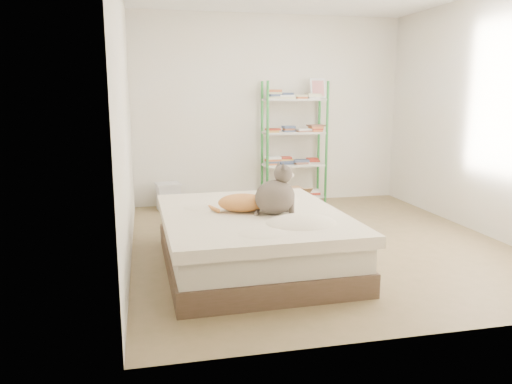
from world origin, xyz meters
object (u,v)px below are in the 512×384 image
object	(u,v)px
orange_cat	(243,200)
bed	(252,239)
cardboard_box	(285,204)
grey_cat	(275,190)
shelf_unit	(294,143)
white_bin	(169,196)

from	to	relation	value
orange_cat	bed	bearing A→B (deg)	-14.37
orange_cat	cardboard_box	world-z (taller)	orange_cat
bed	cardboard_box	distance (m)	1.81
bed	grey_cat	bearing A→B (deg)	-33.68
shelf_unit	bed	bearing A→B (deg)	-114.80
shelf_unit	cardboard_box	xyz separation A→B (m)	(-0.36, -0.81, -0.67)
cardboard_box	white_bin	world-z (taller)	cardboard_box
bed	orange_cat	world-z (taller)	orange_cat
grey_cat	cardboard_box	world-z (taller)	grey_cat
orange_cat	shelf_unit	bearing A→B (deg)	74.25
shelf_unit	white_bin	size ratio (longest dim) A/B	4.80
orange_cat	cardboard_box	xyz separation A→B (m)	(0.85, 1.59, -0.42)
bed	orange_cat	xyz separation A→B (m)	(-0.08, 0.04, 0.35)
grey_cat	shelf_unit	size ratio (longest dim) A/B	0.25
orange_cat	white_bin	bearing A→B (deg)	113.96
grey_cat	bed	bearing A→B (deg)	48.26
white_bin	shelf_unit	bearing A→B (deg)	1.01
shelf_unit	orange_cat	bearing A→B (deg)	-116.72
bed	cardboard_box	world-z (taller)	bed
orange_cat	cardboard_box	size ratio (longest dim) A/B	0.95
bed	white_bin	distance (m)	2.49
shelf_unit	cardboard_box	size ratio (longest dim) A/B	3.18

